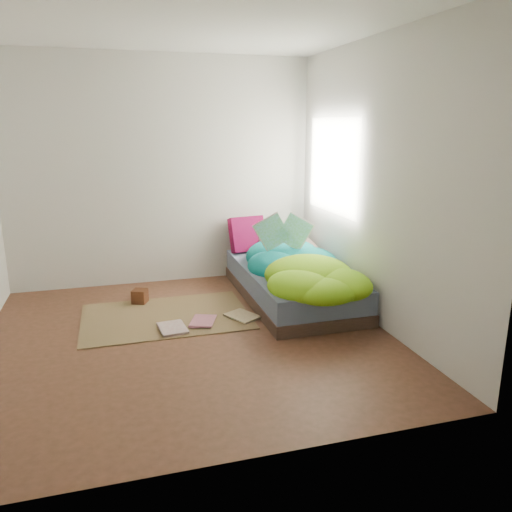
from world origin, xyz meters
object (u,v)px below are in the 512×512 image
(pillow_magenta, at_px, (247,234))
(floor_book_b, at_px, (192,321))
(floor_book_a, at_px, (160,330))
(wooden_box, at_px, (140,296))
(open_book, at_px, (284,223))
(bed, at_px, (291,284))

(pillow_magenta, height_order, floor_book_b, pillow_magenta)
(pillow_magenta, xyz_separation_m, floor_book_a, (-1.20, -1.39, -0.53))
(wooden_box, bearing_deg, pillow_magenta, 23.09)
(pillow_magenta, height_order, open_book, open_book)
(floor_book_a, distance_m, floor_book_b, 0.34)
(bed, relative_size, floor_book_a, 6.20)
(open_book, height_order, floor_book_b, open_book)
(pillow_magenta, bearing_deg, bed, -81.16)
(bed, bearing_deg, wooden_box, 169.70)
(bed, bearing_deg, floor_book_a, -159.82)
(floor_book_b, bearing_deg, open_book, 44.09)
(wooden_box, xyz_separation_m, floor_book_b, (0.43, -0.69, -0.06))
(bed, distance_m, floor_book_b, 1.23)
(bed, height_order, floor_book_b, bed)
(bed, height_order, floor_book_a, bed)
(wooden_box, bearing_deg, bed, -10.30)
(open_book, bearing_deg, wooden_box, -177.49)
(pillow_magenta, height_order, floor_book_a, pillow_magenta)
(pillow_magenta, xyz_separation_m, floor_book_b, (-0.89, -1.26, -0.52))
(bed, distance_m, floor_book_a, 1.57)
(bed, xyz_separation_m, floor_book_b, (-1.15, -0.40, -0.14))
(open_book, relative_size, floor_book_a, 1.57)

